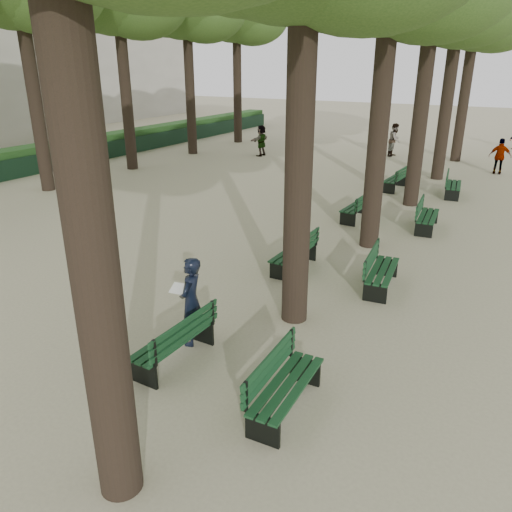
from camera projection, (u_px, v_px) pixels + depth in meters
The scene contains 18 objects.
ground at pixel (140, 371), 8.52m from camera, with size 120.00×120.00×0.00m, color tan.
tree_central_5 at pixel (478, 0), 23.71m from camera, with size 6.00×6.00×9.95m.
tree_far_5 at pixel (236, 3), 29.70m from camera, with size 6.00×6.00×10.45m.
bench_left_0 at pixel (175, 348), 8.68m from camera, with size 0.61×1.81×0.92m.
bench_left_1 at pixel (294, 259), 12.61m from camera, with size 0.60×1.81×0.92m.
bench_left_2 at pixel (357, 212), 16.57m from camera, with size 0.65×1.82×0.92m.
bench_left_3 at pixel (395, 183), 20.45m from camera, with size 0.66×1.83×0.92m.
bench_right_0 at pixel (286, 395), 7.46m from camera, with size 0.64×1.82×0.92m.
bench_right_1 at pixel (381, 277), 11.52m from camera, with size 0.77×1.85×0.92m.
bench_right_2 at pixel (427, 221), 15.57m from camera, with size 0.74×1.85×0.92m.
bench_right_3 at pixel (453, 189), 19.45m from camera, with size 0.79×1.86×0.92m.
man_with_map at pixel (191, 301), 9.08m from camera, with size 0.68×0.74×1.70m.
pedestrian_e at pixel (261, 141), 27.60m from camera, with size 1.55×0.33×1.67m, color #262628.
pedestrian_a at pixel (395, 140), 27.48m from camera, with size 0.86×0.36×1.78m, color #262628.
pedestrian_c at pixel (500, 156), 23.10m from camera, with size 0.96×0.33×1.64m, color #262628.
fence at pixel (56, 161), 24.13m from camera, with size 0.08×42.00×0.90m, color black.
hedge at pixel (46, 156), 24.40m from camera, with size 1.20×42.00×1.20m, color #1A4217.
building_far at pixel (85, 78), 46.66m from camera, with size 12.00×16.00×7.00m, color #B7B2A3.
Camera 1 is at (5.28, -5.31, 4.93)m, focal length 35.00 mm.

